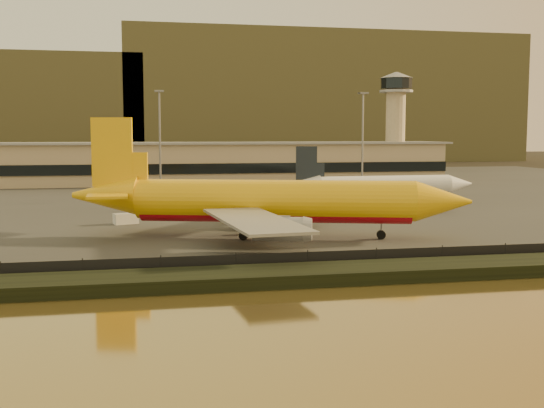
{
  "coord_description": "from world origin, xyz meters",
  "views": [
    {
      "loc": [
        -16.9,
        -84.73,
        15.37
      ],
      "look_at": [
        3.16,
        12.0,
        5.15
      ],
      "focal_mm": 45.0,
      "sensor_mm": 36.0,
      "label": 1
    }
  ],
  "objects": [
    {
      "name": "terminal_building",
      "position": [
        -14.52,
        125.55,
        6.25
      ],
      "size": [
        202.0,
        25.0,
        12.6
      ],
      "color": "tan",
      "rests_on": "tarmac"
    },
    {
      "name": "perimeter_fence",
      "position": [
        0.0,
        -13.0,
        1.3
      ],
      "size": [
        300.0,
        0.05,
        2.2
      ],
      "primitive_type": "cube",
      "color": "black",
      "rests_on": "tarmac"
    },
    {
      "name": "ground",
      "position": [
        0.0,
        0.0,
        0.0
      ],
      "size": [
        900.0,
        900.0,
        0.0
      ],
      "primitive_type": "plane",
      "color": "black",
      "rests_on": "ground"
    },
    {
      "name": "embankment",
      "position": [
        0.0,
        -17.0,
        0.7
      ],
      "size": [
        320.0,
        7.0,
        1.4
      ],
      "primitive_type": "cube",
      "color": "black",
      "rests_on": "ground"
    },
    {
      "name": "white_narrowbody_jet",
      "position": [
        36.71,
        55.56,
        3.94
      ],
      "size": [
        43.54,
        42.57,
        12.53
      ],
      "rotation": [
        0.0,
        0.0,
        0.03
      ],
      "color": "silver",
      "rests_on": "tarmac"
    },
    {
      "name": "distant_hills",
      "position": [
        -20.74,
        340.0,
        31.39
      ],
      "size": [
        470.0,
        160.0,
        70.0
      ],
      "color": "brown",
      "rests_on": "ground"
    },
    {
      "name": "tarmac",
      "position": [
        0.0,
        95.0,
        0.1
      ],
      "size": [
        320.0,
        220.0,
        0.2
      ],
      "primitive_type": "cube",
      "color": "#2D2D2D",
      "rests_on": "ground"
    },
    {
      "name": "gse_vehicle_white",
      "position": [
        -17.92,
        31.86,
        1.1
      ],
      "size": [
        4.37,
        3.01,
        1.8
      ],
      "primitive_type": "cube",
      "rotation": [
        0.0,
        0.0,
        0.33
      ],
      "color": "silver",
      "rests_on": "tarmac"
    },
    {
      "name": "gse_vehicle_yellow",
      "position": [
        0.48,
        29.55,
        1.15
      ],
      "size": [
        4.24,
        1.96,
        1.89
      ],
      "primitive_type": "cube",
      "rotation": [
        0.0,
        0.0,
        0.01
      ],
      "color": "#ECAE0C",
      "rests_on": "tarmac"
    },
    {
      "name": "dhl_cargo_jet",
      "position": [
        2.5,
        12.23,
        5.44
      ],
      "size": [
        57.64,
        55.03,
        17.56
      ],
      "rotation": [
        0.0,
        0.0,
        -0.3
      ],
      "color": "#ECAE0C",
      "rests_on": "tarmac"
    },
    {
      "name": "control_tower",
      "position": [
        70.0,
        131.0,
        21.66
      ],
      "size": [
        11.2,
        11.2,
        35.5
      ],
      "color": "tan",
      "rests_on": "tarmac"
    },
    {
      "name": "apron_light_masts",
      "position": [
        15.0,
        75.0,
        15.7
      ],
      "size": [
        152.2,
        12.2,
        25.4
      ],
      "color": "slate",
      "rests_on": "tarmac"
    }
  ]
}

